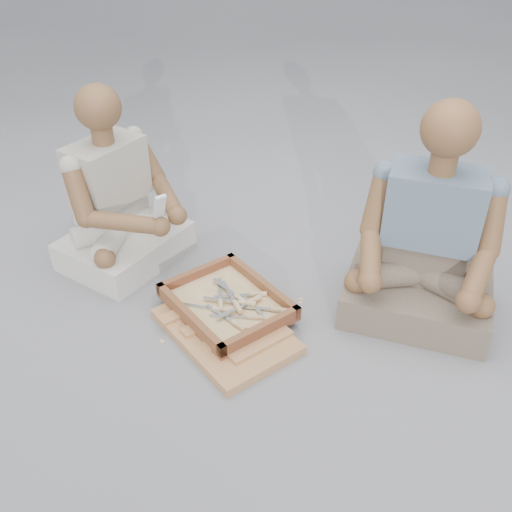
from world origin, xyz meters
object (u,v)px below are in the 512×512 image
Objects in this scene: carved_panel at (226,331)px; tool_tray at (227,303)px; companion at (426,250)px; craftsman at (119,206)px.

carved_panel is 0.13m from tool_tray.
carved_panel is 0.85m from companion.
craftsman is (-0.72, 0.14, 0.26)m from carved_panel.
tool_tray is 0.82m from companion.
tool_tray is 0.69m from craftsman.
craftsman reaches higher than tool_tray.
carved_panel is 0.62× the size of companion.
tool_tray is (-0.07, 0.10, 0.04)m from carved_panel.
companion is (1.26, 0.46, 0.02)m from craftsman.
tool_tray is at bearing 125.59° from carved_panel.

